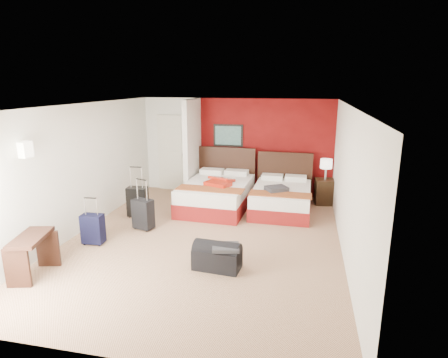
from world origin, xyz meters
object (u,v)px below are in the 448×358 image
(desk, at_px, (33,256))
(suitcase_navy, at_px, (93,230))
(nightstand, at_px, (324,192))
(table_lamp, at_px, (326,169))
(suitcase_black, at_px, (138,203))
(duffel_bag, at_px, (217,258))
(bed_right, at_px, (281,200))
(red_suitcase_open, at_px, (220,182))
(suitcase_charcoal, at_px, (143,215))
(bed_left, at_px, (217,195))

(desk, bearing_deg, suitcase_navy, 65.56)
(nightstand, height_order, suitcase_navy, nightstand)
(nightstand, xyz_separation_m, table_lamp, (0.00, 0.00, 0.56))
(suitcase_black, height_order, desk, desk)
(table_lamp, height_order, suitcase_navy, table_lamp)
(duffel_bag, bearing_deg, bed_right, 80.01)
(red_suitcase_open, xyz_separation_m, suitcase_black, (-1.66, -0.86, -0.35))
(suitcase_black, relative_size, desk, 0.81)
(suitcase_black, bearing_deg, duffel_bag, -45.80)
(suitcase_black, xyz_separation_m, desk, (-0.41, -2.79, 0.01))
(desk, bearing_deg, bed_right, 33.86)
(nightstand, bearing_deg, suitcase_black, -162.73)
(bed_right, distance_m, suitcase_navy, 4.14)
(red_suitcase_open, bearing_deg, duffel_bag, -55.86)
(red_suitcase_open, bearing_deg, table_lamp, 44.03)
(suitcase_black, height_order, suitcase_charcoal, suitcase_black)
(red_suitcase_open, xyz_separation_m, desk, (-2.07, -3.66, -0.34))
(red_suitcase_open, height_order, suitcase_navy, red_suitcase_open)
(nightstand, distance_m, suitcase_navy, 5.40)
(table_lamp, bearing_deg, red_suitcase_open, -158.06)
(desk, bearing_deg, table_lamp, 32.04)
(duffel_bag, bearing_deg, suitcase_charcoal, 149.70)
(nightstand, distance_m, suitcase_black, 4.45)
(suitcase_black, bearing_deg, bed_right, 13.99)
(table_lamp, distance_m, duffel_bag, 4.25)
(table_lamp, relative_size, suitcase_charcoal, 0.84)
(suitcase_navy, height_order, duffel_bag, suitcase_navy)
(bed_right, height_order, red_suitcase_open, red_suitcase_open)
(desk, bearing_deg, suitcase_charcoal, 54.75)
(red_suitcase_open, xyz_separation_m, nightstand, (2.40, 0.97, -0.36))
(suitcase_charcoal, bearing_deg, suitcase_black, 138.76)
(table_lamp, bearing_deg, suitcase_charcoal, -145.65)
(suitcase_charcoal, bearing_deg, desk, -95.28)
(nightstand, bearing_deg, red_suitcase_open, -165.09)
(red_suitcase_open, relative_size, desk, 0.96)
(duffel_bag, bearing_deg, suitcase_black, 144.13)
(bed_right, bearing_deg, red_suitcase_open, -171.74)
(bed_left, bearing_deg, suitcase_navy, -122.21)
(suitcase_black, bearing_deg, table_lamp, 19.43)
(bed_left, xyz_separation_m, nightstand, (2.50, 0.87, -0.01))
(suitcase_black, distance_m, suitcase_charcoal, 0.78)
(bed_left, bearing_deg, red_suitcase_open, -42.28)
(nightstand, relative_size, desk, 0.77)
(duffel_bag, height_order, desk, desk)
(red_suitcase_open, bearing_deg, suitcase_navy, -105.49)
(bed_left, bearing_deg, suitcase_black, -145.50)
(bed_right, xyz_separation_m, nightstand, (0.99, 0.78, 0.03))
(desk, bearing_deg, nightstand, 32.04)
(suitcase_navy, bearing_deg, suitcase_charcoal, 51.86)
(red_suitcase_open, xyz_separation_m, table_lamp, (2.40, 0.97, 0.19))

